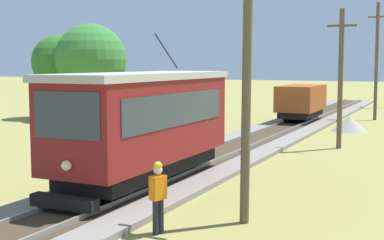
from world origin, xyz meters
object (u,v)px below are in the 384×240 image
utility_pole_far (377,61)px  tree_right_far (91,60)px  red_tram (144,122)px  track_worker (158,194)px  tree_horizon (59,62)px  freight_car (301,101)px  utility_pole_near_tram (246,89)px  utility_pole_mid (341,77)px  gravel_pile (349,124)px

utility_pole_far → tree_right_far: size_ratio=1.20×
red_tram → track_worker: bearing=-56.1°
red_tram → tree_horizon: tree_horizon is taller
tree_right_far → utility_pole_far: bearing=23.5°
track_worker → freight_car: bearing=-63.6°
tree_horizon → tree_right_far: bearing=1.0°
track_worker → tree_right_far: 28.03m
utility_pole_near_tram → utility_pole_far: utility_pole_far is taller
red_tram → freight_car: (-0.00, 21.37, -0.64)m
utility_pole_near_tram → utility_pole_mid: 13.54m
gravel_pile → tree_horizon: bearing=-177.6°
freight_car → track_worker: bearing=-83.8°
utility_pole_near_tram → utility_pole_far: (0.00, 28.10, 0.86)m
utility_pole_far → track_worker: bearing=-93.0°
utility_pole_far → tree_right_far: bearing=-156.5°
gravel_pile → tree_horizon: (-21.22, -0.88, 3.76)m
gravel_pile → red_tram: bearing=-101.3°
utility_pole_far → tree_right_far: (-19.02, -8.27, 0.07)m
red_tram → gravel_pile: 18.85m
red_tram → utility_pole_far: size_ratio=1.01×
utility_pole_mid → tree_right_far: (-19.02, 6.29, 0.94)m
utility_pole_near_tram → track_worker: 3.47m
utility_pole_near_tram → utility_pole_mid: (0.00, 13.54, -0.02)m
utility_pole_near_tram → utility_pole_far: bearing=90.0°
freight_car → utility_pole_mid: bearing=-66.8°
utility_pole_mid → tree_right_far: bearing=161.7°
utility_pole_near_tram → tree_horizon: utility_pole_near_tram is taller
tree_right_far → gravel_pile: bearing=2.6°
utility_pole_far → tree_horizon: (-21.86, -8.32, -0.11)m
red_tram → utility_pole_mid: (4.33, 11.29, 1.26)m
red_tram → utility_pole_far: 26.29m
tree_right_far → red_tram: bearing=-50.1°
utility_pole_near_tram → gravel_pile: bearing=91.8°
utility_pole_mid → track_worker: utility_pole_mid is taller
freight_car → gravel_pile: size_ratio=2.39×
gravel_pile → freight_car: bearing=141.2°
gravel_pile → tree_right_far: size_ratio=0.31×
red_tram → tree_horizon: size_ratio=1.36×
freight_car → tree_right_far: 15.44m
track_worker → utility_pole_mid: bearing=-75.6°
utility_pole_far → tree_horizon: 23.39m
utility_pole_far → track_worker: utility_pole_far is taller
red_tram → utility_pole_near_tram: size_ratio=1.27×
utility_pole_near_tram → utility_pole_mid: bearing=90.0°
utility_pole_mid → utility_pole_far: (0.00, 14.56, 0.87)m
freight_car → tree_right_far: (-14.69, -3.80, 2.84)m
freight_car → tree_horizon: bearing=-167.6°
utility_pole_near_tram → gravel_pile: utility_pole_near_tram is taller
utility_pole_mid → tree_right_far: 20.05m
red_tram → utility_pole_near_tram: (4.33, -2.25, 1.27)m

